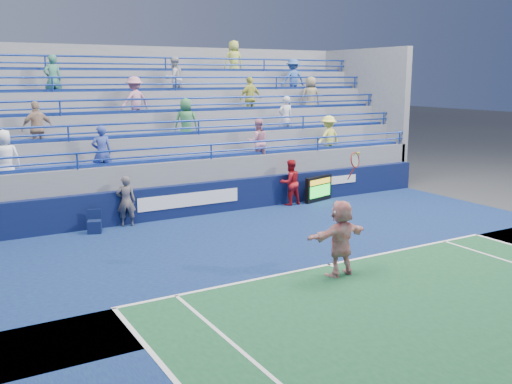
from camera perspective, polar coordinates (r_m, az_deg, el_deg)
ground at (r=14.46m, az=7.33°, el=-7.28°), size 120.00×120.00×0.00m
sponsor_wall at (r=19.68m, az=-4.16°, el=-0.51°), size 18.00×0.32×1.10m
bleacher_stand at (r=22.91m, az=-8.36°, el=3.63°), size 18.00×5.60×6.13m
serve_speed_board at (r=21.54m, az=6.27°, el=0.31°), size 1.38×0.52×0.96m
judge_chair at (r=17.82m, az=-15.85°, el=-3.27°), size 0.50×0.51×0.70m
tennis_player at (r=13.53m, az=8.48°, el=-4.57°), size 1.72×0.62×2.93m
line_judge at (r=18.24m, az=-12.86°, el=-0.91°), size 0.66×0.52×1.61m
ball_girl at (r=20.78m, az=3.43°, el=0.95°), size 0.82×0.64×1.68m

